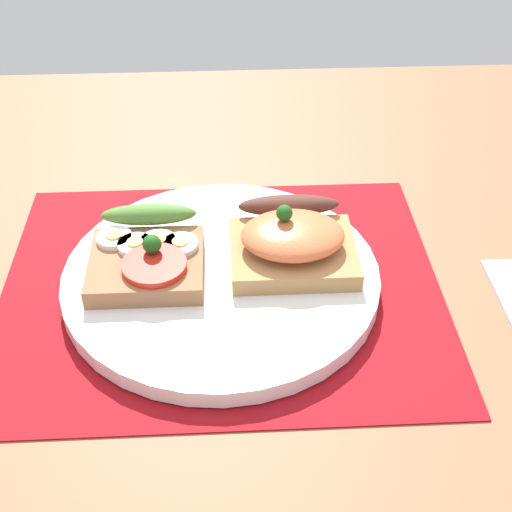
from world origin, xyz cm
name	(u,v)px	position (x,y,z in cm)	size (l,w,h in cm)	color
ground_plane	(222,300)	(0.00, 0.00, -1.60)	(120.00, 90.00, 3.20)	brown
placemat	(222,286)	(0.00, 0.00, 0.15)	(37.94, 31.03, 0.30)	maroon
plate	(221,278)	(0.00, 0.00, 1.07)	(27.18, 27.18, 1.53)	white
sandwich_egg_tomato	(148,254)	(-6.18, 0.93, 3.20)	(9.57, 10.25, 3.92)	#9F6946
sandwich_salmon	(292,240)	(6.21, 1.55, 3.73)	(10.76, 10.31, 5.40)	#B3844D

